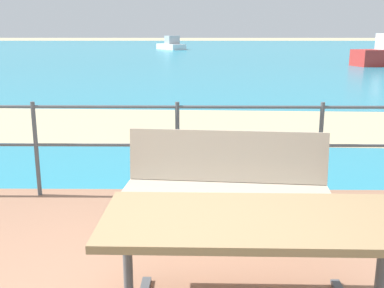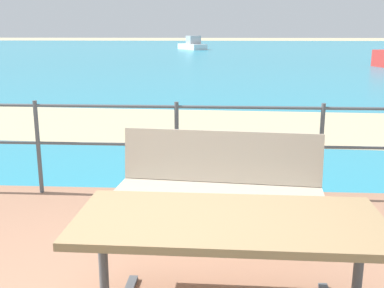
{
  "view_description": "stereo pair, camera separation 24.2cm",
  "coord_description": "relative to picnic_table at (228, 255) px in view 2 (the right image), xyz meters",
  "views": [
    {
      "loc": [
        0.2,
        -2.21,
        1.76
      ],
      "look_at": [
        0.15,
        2.57,
        0.58
      ],
      "focal_mm": 42.98,
      "sensor_mm": 36.0,
      "label": 1
    },
    {
      "loc": [
        0.44,
        -2.2,
        1.76
      ],
      "look_at": [
        0.15,
        2.57,
        0.58
      ],
      "focal_mm": 42.98,
      "sensor_mm": 36.0,
      "label": 2
    }
  ],
  "objects": [
    {
      "name": "park_bench",
      "position": [
        -0.05,
        1.52,
        -0.06
      ],
      "size": [
        1.71,
        0.57,
        0.89
      ],
      "rotation": [
        0.0,
        0.0,
        -0.09
      ],
      "color": "tan",
      "rests_on": "patio_paving"
    },
    {
      "name": "boat_mid",
      "position": [
        -2.85,
        43.45,
        -0.22
      ],
      "size": [
        3.1,
        4.51,
        1.31
      ],
      "rotation": [
        0.0,
        0.0,
        2.04
      ],
      "color": "silver",
      "rests_on": "sea_water"
    },
    {
      "name": "railing_fence",
      "position": [
        -0.5,
        2.46,
        0.05
      ],
      "size": [
        5.94,
        0.04,
        1.0
      ],
      "color": "#4C5156",
      "rests_on": "patio_paving"
    },
    {
      "name": "beach_strip",
      "position": [
        -0.5,
        6.51,
        -0.65
      ],
      "size": [
        54.1,
        5.83,
        0.01
      ],
      "primitive_type": "cube",
      "rotation": [
        0.0,
        0.0,
        -0.05
      ],
      "color": "tan",
      "rests_on": "ground"
    },
    {
      "name": "picnic_table",
      "position": [
        0.0,
        0.0,
        0.0
      ],
      "size": [
        1.57,
        1.48,
        0.8
      ],
      "rotation": [
        0.0,
        0.0,
        -0.02
      ],
      "color": "#8C704C",
      "rests_on": "patio_paving"
    },
    {
      "name": "sea_water",
      "position": [
        -0.5,
        40.05,
        -0.65
      ],
      "size": [
        90.0,
        90.0,
        0.01
      ],
      "primitive_type": "cube",
      "color": "teal",
      "rests_on": "ground"
    }
  ]
}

